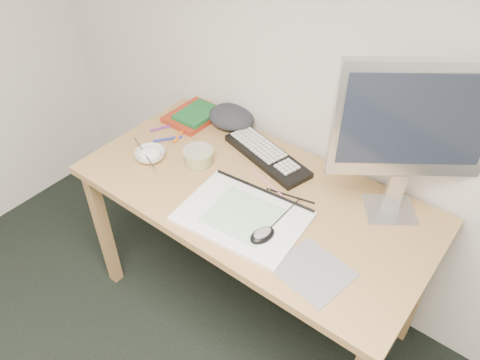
% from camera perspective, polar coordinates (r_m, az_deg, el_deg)
% --- Properties ---
extents(desk, '(1.40, 0.70, 0.75)m').
position_cam_1_polar(desk, '(1.88, 1.63, -3.30)').
color(desk, '#A77F4C').
rests_on(desk, ground).
extents(mousepad, '(0.25, 0.24, 0.00)m').
position_cam_1_polar(mousepad, '(1.58, 8.93, -10.96)').
color(mousepad, slate).
rests_on(mousepad, desk).
extents(sketchpad, '(0.48, 0.36, 0.01)m').
position_cam_1_polar(sketchpad, '(1.72, 0.31, -4.43)').
color(sketchpad, white).
rests_on(sketchpad, desk).
extents(keyboard, '(0.45, 0.24, 0.03)m').
position_cam_1_polar(keyboard, '(1.99, 3.31, 2.96)').
color(keyboard, black).
rests_on(keyboard, desk).
extents(monitor, '(0.44, 0.34, 0.61)m').
position_cam_1_polar(monitor, '(1.61, 20.43, 6.24)').
color(monitor, silver).
rests_on(monitor, desk).
extents(mouse, '(0.08, 0.11, 0.03)m').
position_cam_1_polar(mouse, '(1.63, 2.75, -6.47)').
color(mouse, black).
rests_on(mouse, sketchpad).
extents(rice_bowl, '(0.13, 0.13, 0.04)m').
position_cam_1_polar(rice_bowl, '(2.01, -10.89, 3.00)').
color(rice_bowl, white).
rests_on(rice_bowl, desk).
extents(chopsticks, '(0.23, 0.11, 0.02)m').
position_cam_1_polar(chopsticks, '(1.99, -11.58, 3.27)').
color(chopsticks, silver).
rests_on(chopsticks, rice_bowl).
extents(fruit_tub, '(0.14, 0.14, 0.06)m').
position_cam_1_polar(fruit_tub, '(1.96, -5.10, 2.88)').
color(fruit_tub, '#DAE24F').
rests_on(fruit_tub, desk).
extents(book_red, '(0.20, 0.26, 0.03)m').
position_cam_1_polar(book_red, '(2.25, -5.56, 7.86)').
color(book_red, maroon).
rests_on(book_red, desk).
extents(book_green, '(0.15, 0.20, 0.02)m').
position_cam_1_polar(book_green, '(2.22, -5.24, 8.08)').
color(book_green, '#175C29').
rests_on(book_green, book_red).
extents(cloth_lump, '(0.22, 0.19, 0.08)m').
position_cam_1_polar(cloth_lump, '(2.18, -1.08, 7.68)').
color(cloth_lump, '#222529').
rests_on(cloth_lump, desk).
extents(pencil_pink, '(0.19, 0.06, 0.01)m').
position_cam_1_polar(pencil_pink, '(1.87, 3.33, -0.32)').
color(pencil_pink, '#D56A9C').
rests_on(pencil_pink, desk).
extents(pencil_tan, '(0.10, 0.13, 0.01)m').
position_cam_1_polar(pencil_tan, '(1.83, 3.57, -1.25)').
color(pencil_tan, tan).
rests_on(pencil_tan, desk).
extents(pencil_black, '(0.19, 0.05, 0.01)m').
position_cam_1_polar(pencil_black, '(1.81, 6.16, -1.94)').
color(pencil_black, black).
rests_on(pencil_black, desk).
extents(marker_blue, '(0.09, 0.11, 0.01)m').
position_cam_1_polar(marker_blue, '(2.12, -8.82, 4.98)').
color(marker_blue, navy).
rests_on(marker_blue, desk).
extents(marker_orange, '(0.06, 0.14, 0.01)m').
position_cam_1_polar(marker_orange, '(2.14, -7.23, 5.65)').
color(marker_orange, orange).
rests_on(marker_orange, desk).
extents(marker_purple, '(0.07, 0.11, 0.01)m').
position_cam_1_polar(marker_purple, '(2.20, -9.43, 6.31)').
color(marker_purple, '#642381').
rests_on(marker_purple, desk).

